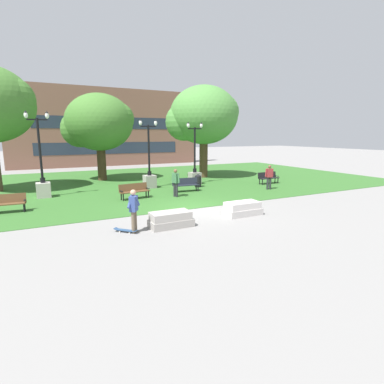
# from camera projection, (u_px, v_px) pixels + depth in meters

# --- Properties ---
(ground_plane) EXTENTS (140.00, 140.00, 0.00)m
(ground_plane) POSITION_uv_depth(u_px,v_px,m) (194.00, 209.00, 15.50)
(ground_plane) COLOR gray
(grass_lawn) EXTENTS (40.00, 20.00, 0.02)m
(grass_lawn) POSITION_uv_depth(u_px,v_px,m) (138.00, 182.00, 24.29)
(grass_lawn) COLOR #336628
(grass_lawn) RESTS_ON ground
(concrete_block_center) EXTENTS (1.80, 0.90, 0.64)m
(concrete_block_center) POSITION_uv_depth(u_px,v_px,m) (171.00, 220.00, 12.43)
(concrete_block_center) COLOR #9E9991
(concrete_block_center) RESTS_ON ground
(concrete_block_left) EXTENTS (1.80, 0.90, 0.64)m
(concrete_block_left) POSITION_uv_depth(u_px,v_px,m) (242.00, 209.00, 14.28)
(concrete_block_left) COLOR #BCB7B2
(concrete_block_left) RESTS_ON ground
(person_skateboarder) EXTENTS (0.63, 0.48, 1.71)m
(person_skateboarder) POSITION_uv_depth(u_px,v_px,m) (134.00, 208.00, 11.60)
(person_skateboarder) COLOR brown
(person_skateboarder) RESTS_ON ground
(skateboard) EXTENTS (0.86, 0.87, 0.14)m
(skateboard) POSITION_uv_depth(u_px,v_px,m) (126.00, 230.00, 11.76)
(skateboard) COLOR #2D4C75
(skateboard) RESTS_ON ground
(park_bench_near_left) EXTENTS (1.84, 0.68, 0.90)m
(park_bench_near_left) POSITION_uv_depth(u_px,v_px,m) (186.00, 184.00, 20.09)
(park_bench_near_left) COLOR #1E232D
(park_bench_near_left) RESTS_ON grass_lawn
(park_bench_near_right) EXTENTS (1.86, 0.78, 0.90)m
(park_bench_near_right) POSITION_uv_depth(u_px,v_px,m) (134.00, 190.00, 17.82)
(park_bench_near_right) COLOR brown
(park_bench_near_right) RESTS_ON grass_lawn
(park_bench_far_left) EXTENTS (1.82, 0.61, 0.90)m
(park_bench_far_left) POSITION_uv_depth(u_px,v_px,m) (5.00, 202.00, 14.60)
(park_bench_far_left) COLOR brown
(park_bench_far_left) RESTS_ON grass_lawn
(park_bench_far_right) EXTENTS (1.82, 0.60, 0.90)m
(park_bench_far_right) POSITION_uv_depth(u_px,v_px,m) (268.00, 177.00, 23.34)
(park_bench_far_right) COLOR black
(park_bench_far_right) RESTS_ON grass_lawn
(lamp_post_left) EXTENTS (1.32, 0.80, 5.13)m
(lamp_post_left) POSITION_uv_depth(u_px,v_px,m) (43.00, 180.00, 18.13)
(lamp_post_left) COLOR #ADA89E
(lamp_post_left) RESTS_ON grass_lawn
(lamp_post_right) EXTENTS (1.32, 0.80, 4.72)m
(lamp_post_right) POSITION_uv_depth(u_px,v_px,m) (195.00, 172.00, 23.14)
(lamp_post_right) COLOR gray
(lamp_post_right) RESTS_ON grass_lawn
(lamp_post_center) EXTENTS (1.32, 0.80, 4.84)m
(lamp_post_center) POSITION_uv_depth(u_px,v_px,m) (149.00, 174.00, 21.43)
(lamp_post_center) COLOR gray
(lamp_post_center) RESTS_ON grass_lawn
(tree_far_right) EXTENTS (5.69, 5.42, 7.07)m
(tree_far_right) POSITION_uv_depth(u_px,v_px,m) (99.00, 123.00, 24.40)
(tree_far_right) COLOR #42301E
(tree_far_right) RESTS_ON grass_lawn
(tree_near_right) EXTENTS (6.21, 5.92, 7.97)m
(tree_near_right) POSITION_uv_depth(u_px,v_px,m) (203.00, 116.00, 26.05)
(tree_near_right) COLOR #4C3823
(tree_near_right) RESTS_ON grass_lawn
(trash_bin) EXTENTS (0.49, 0.49, 0.96)m
(trash_bin) POSITION_uv_depth(u_px,v_px,m) (198.00, 180.00, 21.89)
(trash_bin) COLOR black
(trash_bin) RESTS_ON grass_lawn
(person_bystander_near_lawn) EXTENTS (0.35, 0.77, 1.71)m
(person_bystander_near_lawn) POSITION_uv_depth(u_px,v_px,m) (176.00, 181.00, 18.28)
(person_bystander_near_lawn) COLOR #28282D
(person_bystander_near_lawn) RESTS_ON grass_lawn
(person_bystander_far_lawn) EXTENTS (0.66, 0.33, 1.71)m
(person_bystander_far_lawn) POSITION_uv_depth(u_px,v_px,m) (269.00, 176.00, 20.79)
(person_bystander_far_lawn) COLOR #28282D
(person_bystander_far_lawn) RESTS_ON grass_lawn
(building_facade_distant) EXTENTS (22.66, 1.03, 9.33)m
(building_facade_distant) POSITION_uv_depth(u_px,v_px,m) (109.00, 128.00, 36.52)
(building_facade_distant) COLOR brown
(building_facade_distant) RESTS_ON ground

